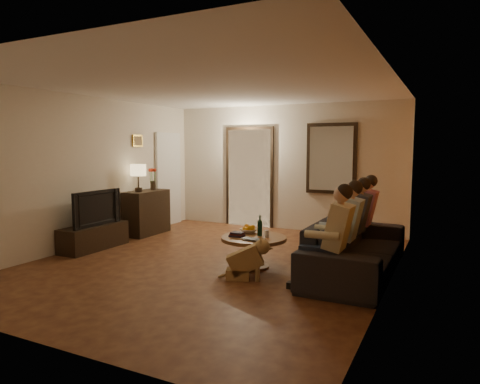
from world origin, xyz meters
The scene contains 33 objects.
floor centered at (0.00, 0.00, 0.00)m, with size 5.00×6.00×0.01m, color #401B11.
ceiling centered at (0.00, 0.00, 2.60)m, with size 5.00×6.00×0.01m, color white.
back_wall centered at (0.00, 3.00, 1.30)m, with size 5.00×0.02×2.60m, color beige.
front_wall centered at (0.00, -3.00, 1.30)m, with size 5.00×0.02×2.60m, color beige.
left_wall centered at (-2.50, 0.00, 1.30)m, with size 0.02×6.00×2.60m, color beige.
right_wall centered at (2.50, 0.00, 1.30)m, with size 0.02×6.00×2.60m, color beige.
orange_accent centered at (2.49, 0.00, 1.30)m, with size 0.01×6.00×2.60m, color #C56821.
kitchen_doorway centered at (-0.80, 2.98, 1.05)m, with size 1.00×0.06×2.10m, color #FFE0A5.
door_trim centered at (-0.80, 2.97, 1.05)m, with size 1.12×0.04×2.22m, color black.
fridge_glimpse centered at (-0.55, 2.98, 0.90)m, with size 0.45×0.03×1.70m, color silver.
mirror_frame centered at (1.00, 2.96, 1.50)m, with size 1.00×0.05×1.40m, color black.
mirror_glass centered at (1.00, 2.93, 1.50)m, with size 0.86×0.02×1.26m, color white.
white_door centered at (-2.46, 2.30, 1.02)m, with size 0.06×0.85×2.04m, color white.
framed_art centered at (-2.47, 1.30, 1.85)m, with size 0.03×0.28×0.24m, color #B28C33.
art_canvas centered at (-2.46, 1.30, 1.85)m, with size 0.01×0.22×0.18m, color brown.
dresser centered at (-2.25, 1.25, 0.43)m, with size 0.45×0.97×0.87m, color black.
table_lamp centered at (-2.25, 1.03, 1.14)m, with size 0.30×0.30×0.54m, color beige, non-canonical shape.
flower_vase centered at (-2.25, 1.47, 1.09)m, with size 0.14×0.14×0.44m, color #A82611, non-canonical shape.
tv_stand centered at (-2.25, -0.15, 0.20)m, with size 0.45×1.23×0.41m, color black.
tv centered at (-2.25, -0.15, 0.71)m, with size 0.14×1.03×0.59m, color black.
sofa centered at (2.03, 0.38, 0.37)m, with size 0.98×2.52×0.74m, color black.
person_a centered at (1.93, -0.52, 0.60)m, with size 0.60×0.40×1.20m, color tan, non-canonical shape.
person_b centered at (1.93, 0.08, 0.60)m, with size 0.60×0.40×1.20m, color tan, non-canonical shape.
person_c centered at (1.93, 0.68, 0.60)m, with size 0.60×0.40×1.20m, color tan, non-canonical shape.
person_d centered at (1.93, 1.28, 0.60)m, with size 0.60×0.40×1.20m, color tan, non-canonical shape.
dog centered at (0.79, -0.54, 0.28)m, with size 0.56×0.24×0.56m, color #A07B49, non-canonical shape.
coffee_table centered at (0.66, 0.02, 0.23)m, with size 0.93×0.93×0.45m, color brown.
bowl centered at (0.48, 0.24, 0.48)m, with size 0.26×0.26×0.06m, color white.
oranges centered at (0.48, 0.24, 0.55)m, with size 0.20×0.20×0.08m, color #FFA015, non-canonical shape.
wine_bottle centered at (0.71, 0.12, 0.60)m, with size 0.07×0.07×0.31m, color black, non-canonical shape.
wine_glass centered at (0.84, 0.07, 0.50)m, with size 0.06×0.06×0.10m, color silver.
book_stack centered at (0.44, -0.08, 0.48)m, with size 0.20×0.15×0.07m, color black, non-canonical shape.
laptop centered at (0.76, -0.26, 0.46)m, with size 0.33×0.21×0.03m, color black.
Camera 1 is at (3.15, -5.44, 1.72)m, focal length 32.00 mm.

